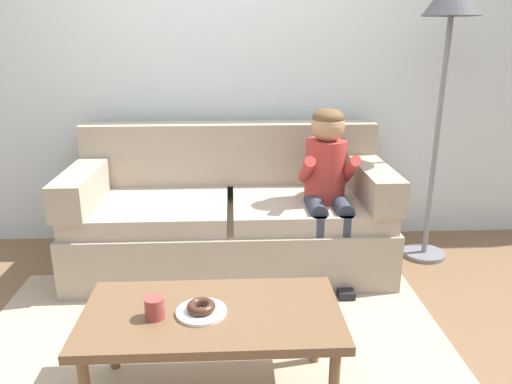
{
  "coord_description": "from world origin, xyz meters",
  "views": [
    {
      "loc": [
        0.12,
        -2.27,
        1.53
      ],
      "look_at": [
        0.25,
        0.45,
        0.65
      ],
      "focal_mm": 34.21,
      "sensor_mm": 36.0,
      "label": 1
    }
  ],
  "objects_px": {
    "couch": "(231,217)",
    "person_child": "(327,178)",
    "floor_lamp": "(450,22)",
    "donut": "(201,306)",
    "coffee_table": "(212,320)",
    "mug": "(155,308)"
  },
  "relations": [
    {
      "from": "donut",
      "to": "couch",
      "type": "bearing_deg",
      "value": 84.99
    },
    {
      "from": "donut",
      "to": "coffee_table",
      "type": "bearing_deg",
      "value": 18.39
    },
    {
      "from": "floor_lamp",
      "to": "donut",
      "type": "bearing_deg",
      "value": -137.29
    },
    {
      "from": "person_child",
      "to": "donut",
      "type": "xyz_separation_m",
      "value": [
        -0.73,
        -1.14,
        -0.21
      ]
    },
    {
      "from": "coffee_table",
      "to": "mug",
      "type": "height_order",
      "value": "mug"
    },
    {
      "from": "person_child",
      "to": "donut",
      "type": "height_order",
      "value": "person_child"
    },
    {
      "from": "coffee_table",
      "to": "mug",
      "type": "bearing_deg",
      "value": -170.64
    },
    {
      "from": "person_child",
      "to": "coffee_table",
      "type": "bearing_deg",
      "value": -121.43
    },
    {
      "from": "donut",
      "to": "mug",
      "type": "bearing_deg",
      "value": -172.77
    },
    {
      "from": "couch",
      "to": "mug",
      "type": "bearing_deg",
      "value": -102.49
    },
    {
      "from": "couch",
      "to": "person_child",
      "type": "height_order",
      "value": "person_child"
    },
    {
      "from": "couch",
      "to": "floor_lamp",
      "type": "distance_m",
      "value": 1.89
    },
    {
      "from": "couch",
      "to": "mug",
      "type": "height_order",
      "value": "couch"
    },
    {
      "from": "person_child",
      "to": "floor_lamp",
      "type": "distance_m",
      "value": 1.25
    },
    {
      "from": "person_child",
      "to": "couch",
      "type": "bearing_deg",
      "value": 161.38
    },
    {
      "from": "couch",
      "to": "donut",
      "type": "xyz_separation_m",
      "value": [
        -0.12,
        -1.35,
        0.12
      ]
    },
    {
      "from": "person_child",
      "to": "floor_lamp",
      "type": "height_order",
      "value": "floor_lamp"
    },
    {
      "from": "donut",
      "to": "floor_lamp",
      "type": "bearing_deg",
      "value": 42.71
    },
    {
      "from": "couch",
      "to": "donut",
      "type": "height_order",
      "value": "couch"
    },
    {
      "from": "coffee_table",
      "to": "mug",
      "type": "xyz_separation_m",
      "value": [
        -0.23,
        -0.04,
        0.09
      ]
    },
    {
      "from": "mug",
      "to": "donut",
      "type": "bearing_deg",
      "value": 7.23
    },
    {
      "from": "coffee_table",
      "to": "person_child",
      "type": "relative_size",
      "value": 0.98
    }
  ]
}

